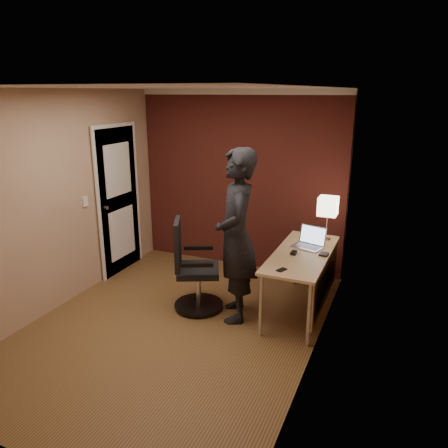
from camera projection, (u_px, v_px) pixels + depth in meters
The scene contains 9 objects.
room at pixel (210, 176), 5.87m from camera, with size 4.00×4.00×4.00m.
desk at pixel (308, 264), 4.91m from camera, with size 0.60×1.50×0.73m.
desk_lamp at pixel (328, 207), 5.20m from camera, with size 0.22×0.22×0.54m.
laptop at pixel (310, 241), 5.08m from camera, with size 0.39×0.34×0.23m.
mouse at pixel (294, 253), 4.85m from camera, with size 0.06×0.10×0.03m, color black.
phone at pixel (282, 270), 4.41m from camera, with size 0.06×0.12×0.01m, color black.
wallet at pixel (324, 254), 4.82m from camera, with size 0.09×0.11×0.02m, color black.
office_chair at pixel (192, 271), 5.05m from camera, with size 0.63×0.68×1.06m.
person at pixel (236, 236), 4.73m from camera, with size 0.70×0.46×1.92m, color black.
Camera 1 is at (2.16, -3.72, 2.47)m, focal length 35.00 mm.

